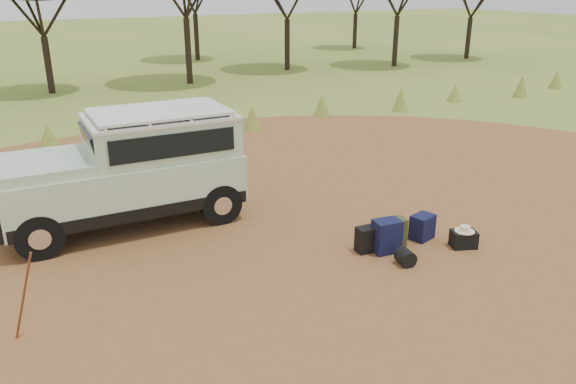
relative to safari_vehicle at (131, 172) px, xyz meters
name	(u,v)px	position (x,y,z in m)	size (l,w,h in m)	color
ground	(291,257)	(2.04, -2.74, -1.07)	(140.00, 140.00, 0.00)	olive
dirt_clearing	(291,257)	(2.04, -2.74, -1.06)	(23.00, 23.00, 0.01)	brown
grass_fringe	(161,126)	(2.15, 5.93, -0.66)	(36.60, 1.60, 0.90)	olive
safari_vehicle	(131,172)	(0.00, 0.00, 0.00)	(4.60, 1.84, 2.21)	#B5D1B3
walking_staff	(24,297)	(-2.16, -3.22, -0.42)	(0.03, 0.03, 1.33)	brown
backpack_black	(366,240)	(3.31, -3.15, -0.83)	(0.34, 0.25, 0.47)	black
backpack_navy	(386,236)	(3.62, -3.32, -0.76)	(0.46, 0.33, 0.60)	#111436
backpack_olive	(394,233)	(3.88, -3.21, -0.80)	(0.39, 0.28, 0.54)	#363E1D
duffel_navy	(422,227)	(4.53, -3.19, -0.83)	(0.42, 0.32, 0.47)	#111436
hard_case	(464,239)	(4.97, -3.81, -0.91)	(0.44, 0.31, 0.31)	black
stuff_sack	(406,257)	(3.61, -3.88, -0.92)	(0.29, 0.29, 0.29)	black
safari_hat	(465,229)	(4.97, -3.81, -0.72)	(0.35, 0.35, 0.10)	beige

